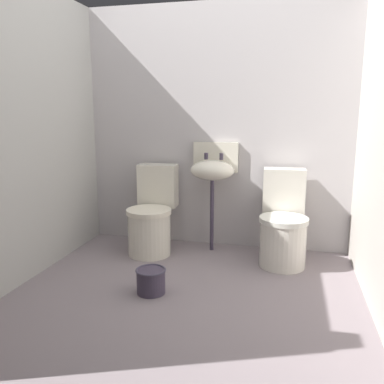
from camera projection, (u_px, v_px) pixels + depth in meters
ground_plane at (181, 306)px, 2.77m from camera, size 2.86×2.90×0.08m
wall_back at (217, 128)px, 3.77m from camera, size 2.86×0.10×2.23m
wall_left at (14, 134)px, 2.93m from camera, size 0.10×2.70×2.23m
toilet_left at (152, 217)px, 3.67m from camera, size 0.41×0.60×0.78m
toilet_right at (283, 226)px, 3.40m from camera, size 0.42×0.61×0.78m
sink at (213, 169)px, 3.64m from camera, size 0.42×0.35×0.99m
bucket at (151, 280)px, 2.86m from camera, size 0.22×0.22×0.18m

